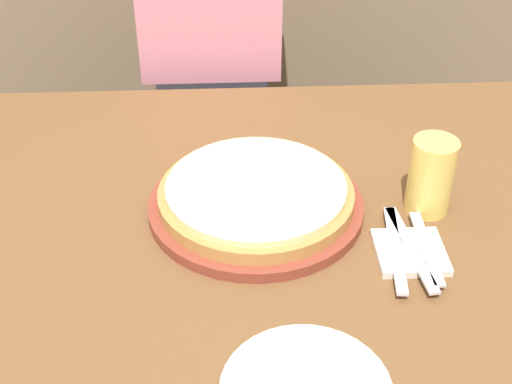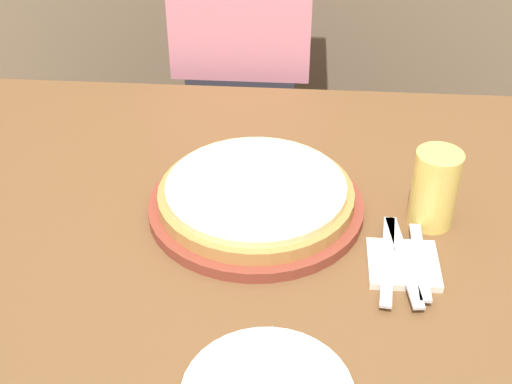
% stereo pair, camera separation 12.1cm
% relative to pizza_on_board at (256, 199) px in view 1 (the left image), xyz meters
% --- Properties ---
extents(dining_table, '(1.59, 1.04, 0.76)m').
position_rel_pizza_on_board_xyz_m(dining_table, '(-0.01, -0.06, -0.40)').
color(dining_table, brown).
rests_on(dining_table, ground_plane).
extents(pizza_on_board, '(0.37, 0.37, 0.06)m').
position_rel_pizza_on_board_xyz_m(pizza_on_board, '(0.00, 0.00, 0.00)').
color(pizza_on_board, brown).
rests_on(pizza_on_board, dining_table).
extents(beer_glass, '(0.08, 0.08, 0.14)m').
position_rel_pizza_on_board_xyz_m(beer_glass, '(0.30, -0.01, 0.05)').
color(beer_glass, '#E5C65B').
rests_on(beer_glass, dining_table).
extents(napkin_stack, '(0.11, 0.11, 0.01)m').
position_rel_pizza_on_board_xyz_m(napkin_stack, '(0.24, -0.13, -0.02)').
color(napkin_stack, silver).
rests_on(napkin_stack, dining_table).
extents(fork, '(0.04, 0.21, 0.00)m').
position_rel_pizza_on_board_xyz_m(fork, '(0.22, -0.13, -0.01)').
color(fork, silver).
rests_on(fork, napkin_stack).
extents(dinner_knife, '(0.04, 0.21, 0.00)m').
position_rel_pizza_on_board_xyz_m(dinner_knife, '(0.24, -0.13, -0.01)').
color(dinner_knife, silver).
rests_on(dinner_knife, napkin_stack).
extents(spoon, '(0.02, 0.18, 0.00)m').
position_rel_pizza_on_board_xyz_m(spoon, '(0.27, -0.13, -0.01)').
color(spoon, silver).
rests_on(spoon, napkin_stack).
extents(diner_person, '(0.33, 0.20, 1.33)m').
position_rel_pizza_on_board_xyz_m(diner_person, '(-0.08, 0.62, -0.13)').
color(diner_person, '#33333D').
rests_on(diner_person, ground_plane).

